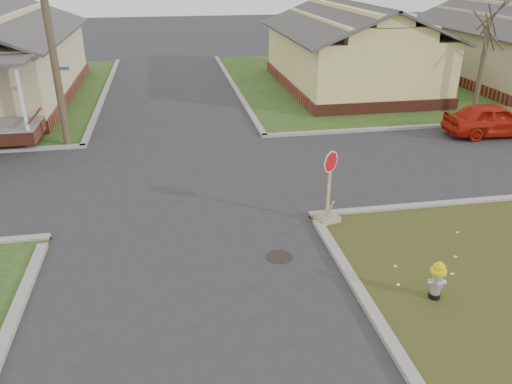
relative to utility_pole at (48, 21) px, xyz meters
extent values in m
plane|color=#2C2B2E|center=(4.20, -8.90, -4.66)|extent=(120.00, 120.00, 0.00)
cylinder|color=black|center=(6.40, -9.40, -4.66)|extent=(0.64, 0.64, 0.01)
cube|color=maroon|center=(14.20, 7.60, -4.36)|extent=(7.20, 11.20, 0.60)
cube|color=#ECDE8B|center=(14.20, 7.60, -2.76)|extent=(7.00, 11.00, 2.60)
cube|color=maroon|center=(24.20, 7.60, -4.36)|extent=(7.20, 11.20, 0.60)
cube|color=tan|center=(24.20, 7.60, -2.76)|extent=(7.00, 11.00, 2.60)
cylinder|color=#493C2A|center=(0.00, 0.00, -0.16)|extent=(0.28, 0.28, 9.00)
cylinder|color=#493C2A|center=(18.20, 1.30, -2.51)|extent=(0.22, 0.22, 4.20)
cylinder|color=black|center=(9.29, -11.63, -4.56)|extent=(0.25, 0.25, 0.11)
cylinder|color=silver|center=(9.29, -11.63, -4.24)|extent=(0.21, 0.21, 0.51)
sphere|color=silver|center=(9.29, -11.63, -3.99)|extent=(0.21, 0.21, 0.21)
cylinder|color=yellow|center=(9.29, -11.63, -3.94)|extent=(0.33, 0.33, 0.07)
cylinder|color=yellow|center=(9.29, -11.63, -3.87)|extent=(0.25, 0.25, 0.11)
sphere|color=yellow|center=(9.29, -11.63, -3.80)|extent=(0.17, 0.17, 0.17)
cube|color=tan|center=(8.10, -7.84, -4.54)|extent=(0.57, 0.57, 0.14)
cube|color=gray|center=(8.10, -7.84, -4.46)|extent=(0.46, 0.46, 0.04)
cube|color=tan|center=(8.10, -7.84, -3.55)|extent=(0.08, 0.04, 1.93)
cylinder|color=red|center=(8.10, -7.88, -2.86)|extent=(0.52, 0.23, 0.55)
cylinder|color=white|center=(8.10, -7.87, -2.86)|extent=(0.58, 0.25, 0.63)
imported|color=#B81C0D|center=(17.13, -1.72, -3.99)|extent=(4.05, 1.83, 1.35)
camera|label=1|loc=(4.00, -19.56, 1.92)|focal=35.00mm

